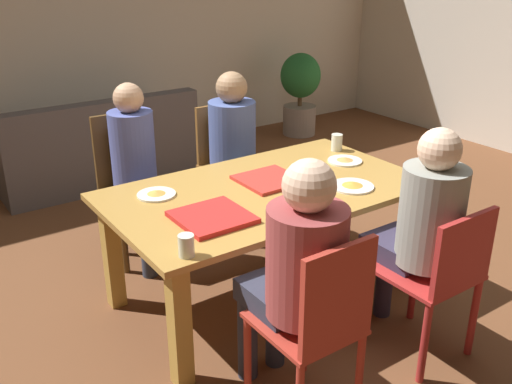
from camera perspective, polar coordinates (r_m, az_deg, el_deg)
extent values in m
plane|color=brown|center=(3.71, 0.90, -10.01)|extent=(20.00, 20.00, 0.00)
cube|color=beige|center=(6.02, -17.56, 15.44)|extent=(7.67, 0.12, 2.69)
cube|color=#B0823B|center=(3.38, 0.97, 0.12)|extent=(1.85, 1.07, 0.04)
cube|color=#B38B3B|center=(2.86, -7.58, -12.94)|extent=(0.09, 0.09, 0.69)
cube|color=#B38B3B|center=(3.76, 14.97, -4.32)|extent=(0.09, 0.09, 0.69)
cube|color=#B38B3B|center=(3.54, -14.05, -6.01)|extent=(0.09, 0.09, 0.69)
cube|color=#B38B3B|center=(4.29, 6.45, -0.16)|extent=(0.09, 0.09, 0.69)
cylinder|color=#AC2A27|center=(3.24, 10.83, -10.93)|extent=(0.04, 0.04, 0.46)
cylinder|color=#AC2A27|center=(3.49, 15.38, -8.72)|extent=(0.04, 0.04, 0.46)
cylinder|color=#AC2A27|center=(3.03, 16.35, -14.18)|extent=(0.04, 0.04, 0.46)
cylinder|color=#AC2A27|center=(3.29, 20.74, -11.49)|extent=(0.04, 0.04, 0.46)
cube|color=#AC2A27|center=(3.13, 16.30, -7.56)|extent=(0.44, 0.46, 0.02)
cube|color=#AC2A27|center=(2.92, 19.93, -5.73)|extent=(0.42, 0.03, 0.39)
cylinder|color=#332D43|center=(3.37, 10.74, -9.23)|extent=(0.10, 0.10, 0.48)
cylinder|color=#332D43|center=(3.47, 12.63, -8.37)|extent=(0.10, 0.10, 0.48)
cube|color=#332D43|center=(3.19, 14.08, -5.43)|extent=(0.29, 0.34, 0.11)
cylinder|color=gray|center=(2.99, 16.96, -2.31)|extent=(0.32, 0.32, 0.51)
sphere|color=beige|center=(2.86, 17.75, 4.05)|extent=(0.21, 0.21, 0.21)
cylinder|color=#51381A|center=(4.05, -8.14, -3.48)|extent=(0.04, 0.04, 0.46)
cylinder|color=#51381A|center=(3.92, -12.94, -4.78)|extent=(0.04, 0.04, 0.46)
cylinder|color=#51381A|center=(4.32, -10.16, -1.85)|extent=(0.04, 0.04, 0.46)
cylinder|color=#51381A|center=(4.20, -14.70, -3.01)|extent=(0.04, 0.04, 0.46)
cube|color=#51381A|center=(4.02, -11.75, -0.14)|extent=(0.43, 0.39, 0.02)
cube|color=#51381A|center=(4.09, -13.08, 4.16)|extent=(0.41, 0.03, 0.52)
cylinder|color=#303647|center=(3.90, -8.74, -4.44)|extent=(0.10, 0.10, 0.48)
cylinder|color=#303647|center=(3.84, -10.68, -4.98)|extent=(0.10, 0.10, 0.48)
cube|color=#303647|center=(3.86, -10.89, -0.05)|extent=(0.26, 0.31, 0.11)
cylinder|color=#4E5BA4|center=(3.91, -12.11, 4.15)|extent=(0.29, 0.29, 0.51)
sphere|color=tan|center=(3.82, -12.54, 9.07)|extent=(0.20, 0.20, 0.20)
cylinder|color=brown|center=(4.40, 0.97, -1.02)|extent=(0.04, 0.04, 0.46)
cylinder|color=brown|center=(4.23, -2.72, -2.06)|extent=(0.04, 0.04, 0.46)
cylinder|color=brown|center=(4.70, -1.84, 0.58)|extent=(0.04, 0.04, 0.46)
cylinder|color=brown|center=(4.54, -5.38, -0.33)|extent=(0.04, 0.04, 0.46)
cube|color=brown|center=(4.37, -2.30, 2.24)|extent=(0.39, 0.45, 0.02)
cube|color=brown|center=(4.47, -3.81, 5.85)|extent=(0.37, 0.03, 0.45)
cylinder|color=#374137|center=(4.26, 1.01, -1.67)|extent=(0.10, 0.10, 0.48)
cylinder|color=#374137|center=(4.17, -0.91, -2.23)|extent=(0.10, 0.10, 0.48)
cube|color=#374137|center=(4.22, -1.10, 2.36)|extent=(0.31, 0.33, 0.11)
cylinder|color=#4C5FA1|center=(4.28, -2.37, 5.91)|extent=(0.35, 0.35, 0.46)
sphere|color=#A67E5A|center=(4.19, -2.44, 10.30)|extent=(0.23, 0.23, 0.23)
cylinder|color=#AB3326|center=(2.82, -0.84, -16.13)|extent=(0.04, 0.04, 0.46)
cylinder|color=#AB3326|center=(2.99, 4.85, -13.70)|extent=(0.04, 0.04, 0.46)
cylinder|color=#AB3326|center=(2.77, 10.20, -17.47)|extent=(0.04, 0.04, 0.46)
cube|color=#AB3326|center=(2.64, 4.77, -12.81)|extent=(0.40, 0.44, 0.02)
cube|color=#AB3326|center=(2.38, 8.14, -10.35)|extent=(0.38, 0.03, 0.46)
cylinder|color=#303345|center=(2.94, -0.85, -14.06)|extent=(0.10, 0.10, 0.48)
cylinder|color=#303345|center=(3.02, 1.94, -12.94)|extent=(0.10, 0.10, 0.48)
cube|color=#303345|center=(2.71, 2.50, -10.08)|extent=(0.31, 0.34, 0.11)
cylinder|color=#963D3E|center=(2.47, 5.00, -6.95)|extent=(0.35, 0.35, 0.50)
sphere|color=beige|center=(2.32, 5.30, 0.62)|extent=(0.23, 0.23, 0.23)
cube|color=red|center=(3.46, 1.31, 1.23)|extent=(0.35, 0.35, 0.02)
cube|color=red|center=(2.98, -4.35, -2.49)|extent=(0.36, 0.36, 0.03)
cylinder|color=white|center=(3.84, 8.80, 3.07)|extent=(0.23, 0.23, 0.01)
cone|color=#CD9249|center=(3.83, 8.81, 3.26)|extent=(0.11, 0.11, 0.02)
cylinder|color=white|center=(3.42, 9.53, 0.57)|extent=(0.25, 0.25, 0.01)
cone|color=gold|center=(3.42, 9.54, 0.78)|extent=(0.12, 0.12, 0.02)
cylinder|color=white|center=(3.31, -9.83, -0.25)|extent=(0.22, 0.22, 0.01)
cone|color=gold|center=(3.31, -9.85, -0.02)|extent=(0.10, 0.10, 0.02)
cylinder|color=silver|center=(2.63, -6.92, -5.30)|extent=(0.07, 0.07, 0.10)
cylinder|color=silver|center=(4.03, 8.01, 4.88)|extent=(0.08, 0.08, 0.12)
cube|color=#514A4A|center=(5.64, -15.64, 3.35)|extent=(1.77, 0.84, 0.42)
cube|color=#514A4A|center=(5.21, -14.81, 6.57)|extent=(1.77, 0.16, 0.39)
cube|color=#514A4A|center=(5.37, -23.86, 4.65)|extent=(0.20, 0.80, 0.18)
cube|color=#514A4A|center=(5.84, -8.67, 7.69)|extent=(0.20, 0.80, 0.18)
cylinder|color=gray|center=(6.85, 4.31, 7.14)|extent=(0.38, 0.38, 0.34)
cylinder|color=brown|center=(6.78, 4.37, 9.21)|extent=(0.05, 0.05, 0.17)
ellipsoid|color=#246A31|center=(6.73, 4.44, 11.44)|extent=(0.46, 0.46, 0.51)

